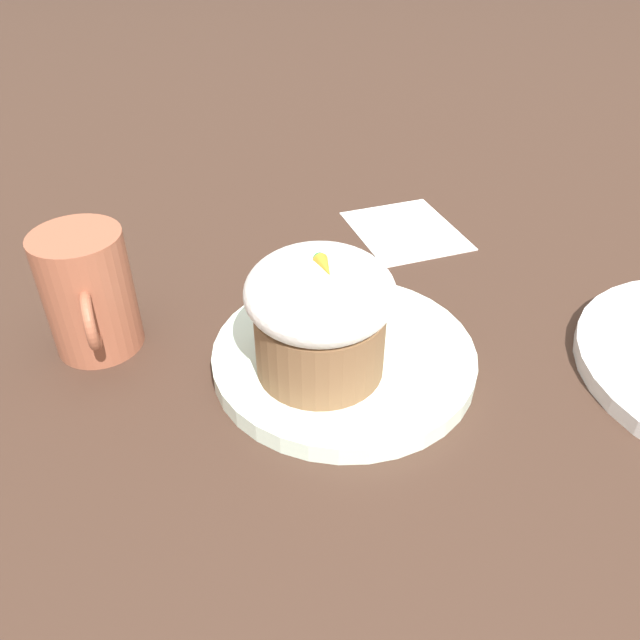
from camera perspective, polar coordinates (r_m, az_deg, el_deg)
The scene contains 6 objects.
ground_plane at distance 0.49m, azimuth 2.17°, elevation -4.03°, with size 4.00×4.00×0.00m, color #3D281E.
dessert_plate at distance 0.48m, azimuth 2.19°, elevation -3.35°, with size 0.20×0.20×0.02m.
carrot_cake at distance 0.43m, azimuth 0.00°, elevation 0.61°, with size 0.10×0.10×0.10m.
spoon at distance 0.48m, azimuth 2.06°, elevation -2.32°, with size 0.10×0.11×0.01m.
coffee_cup at distance 0.51m, azimuth -20.39°, elevation 2.31°, with size 0.09×0.07×0.10m.
paper_napkin at distance 0.67m, azimuth 7.82°, elevation 8.14°, with size 0.12×0.10×0.00m.
Camera 1 is at (0.34, -0.14, 0.32)m, focal length 35.00 mm.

